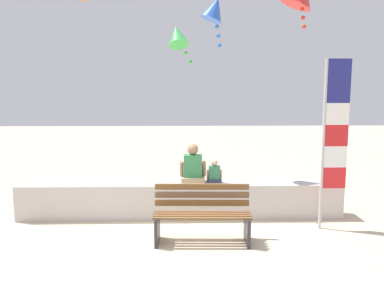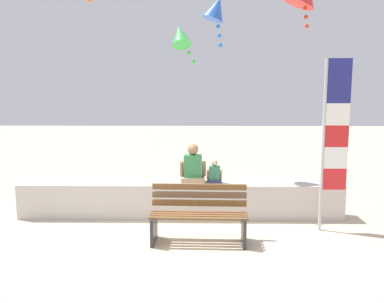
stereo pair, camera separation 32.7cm
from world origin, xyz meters
name	(u,v)px [view 2 (the right image)]	position (x,y,z in m)	size (l,w,h in m)	color
ground_plane	(177,238)	(0.00, 0.00, 0.00)	(40.00, 40.00, 0.00)	beige
seawall_ledge	(180,200)	(0.00, 1.17, 0.32)	(6.02, 0.52, 0.65)	beige
park_bench	(199,216)	(0.34, -0.11, 0.41)	(1.55, 0.66, 0.88)	brown
person_adult	(193,168)	(0.23, 1.19, 0.94)	(0.49, 0.36, 0.74)	tan
person_child	(214,174)	(0.64, 1.20, 0.82)	(0.29, 0.22, 0.45)	#313452
flag_banner	(332,133)	(2.56, 0.45, 1.68)	(0.44, 0.05, 2.89)	#B7B7BC
kite_blue	(216,9)	(0.67, 1.85, 3.90)	(0.61, 0.69, 1.04)	blue
kite_green	(180,36)	(-0.06, 2.73, 3.51)	(0.62, 0.70, 0.88)	green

